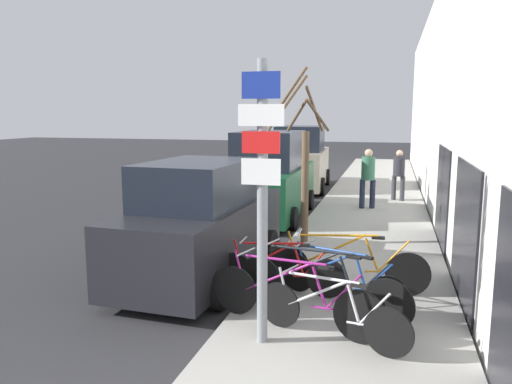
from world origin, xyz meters
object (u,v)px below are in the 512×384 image
object	(u,v)px
bicycle_3	(341,280)
parked_car_2	(300,161)
signpost	(262,194)
parked_car_1	(270,179)
bicycle_2	(320,287)
parked_car_0	(201,225)
pedestrian_near	(399,171)
bicycle_4	(280,271)
pedestrian_far	(368,174)
bicycle_1	(293,298)
bicycle_5	(347,267)
street_tree	(303,165)
bicycle_0	(330,313)

from	to	relation	value
bicycle_3	parked_car_2	world-z (taller)	parked_car_2
bicycle_3	signpost	bearing A→B (deg)	178.49
parked_car_1	parked_car_2	world-z (taller)	parked_car_2
bicycle_3	parked_car_2	size ratio (longest dim) A/B	0.43
bicycle_2	parked_car_0	size ratio (longest dim) A/B	0.57
parked_car_0	pedestrian_near	xyz separation A→B (m)	(3.50, 8.53, 0.12)
bicycle_4	pedestrian_far	xyz separation A→B (m)	(0.97, 7.68, 0.65)
bicycle_3	parked_car_2	xyz separation A→B (m)	(-2.76, 12.00, 0.60)
signpost	bicycle_1	world-z (taller)	signpost
bicycle_1	bicycle_3	bearing A→B (deg)	-11.99
bicycle_5	parked_car_0	bearing A→B (deg)	77.52
bicycle_4	bicycle_5	xyz separation A→B (m)	(1.00, 0.39, 0.04)
bicycle_3	bicycle_4	xyz separation A→B (m)	(-0.96, 0.16, 0.00)
bicycle_3	parked_car_1	distance (m)	7.02
parked_car_1	parked_car_2	bearing A→B (deg)	90.62
parked_car_1	signpost	bearing A→B (deg)	-77.75
bicycle_2	parked_car_1	bearing A→B (deg)	35.12
bicycle_5	street_tree	xyz separation A→B (m)	(-1.19, 2.76, 1.31)
bicycle_0	parked_car_2	bearing A→B (deg)	31.33
parked_car_0	parked_car_1	distance (m)	5.48
street_tree	bicycle_1	bearing A→B (deg)	-81.59
parked_car_0	bicycle_4	bearing A→B (deg)	-24.45
bicycle_4	bicycle_0	bearing A→B (deg)	-147.83
signpost	bicycle_3	world-z (taller)	signpost
bicycle_0	parked_car_2	world-z (taller)	parked_car_2
bicycle_3	bicycle_1	bearing A→B (deg)	179.35
bicycle_1	pedestrian_far	world-z (taller)	pedestrian_far
bicycle_4	pedestrian_near	bearing A→B (deg)	-12.91
parked_car_0	bicycle_1	bearing A→B (deg)	-41.17
pedestrian_near	pedestrian_far	bearing A→B (deg)	80.90
bicycle_1	bicycle_3	xyz separation A→B (m)	(0.52, 1.00, -0.04)
bicycle_2	street_tree	distance (m)	4.15
bicycle_0	pedestrian_near	bearing A→B (deg)	14.79
parked_car_1	parked_car_2	xyz separation A→B (m)	(-0.12, 5.52, 0.02)
signpost	bicycle_4	distance (m)	2.24
bicycle_0	parked_car_1	distance (m)	8.21
bicycle_1	pedestrian_near	distance (m)	10.65
parked_car_0	parked_car_2	distance (m)	11.00
bicycle_2	bicycle_5	world-z (taller)	bicycle_2
bicycle_4	pedestrian_far	bearing A→B (deg)	-8.82
pedestrian_far	bicycle_0	bearing A→B (deg)	-101.63
bicycle_2	bicycle_3	xyz separation A→B (m)	(0.24, 0.52, -0.05)
bicycle_4	parked_car_1	world-z (taller)	parked_car_1
bicycle_0	bicycle_1	distance (m)	0.59
parked_car_1	pedestrian_far	size ratio (longest dim) A/B	2.67
parked_car_2	parked_car_1	bearing A→B (deg)	-91.86
bicycle_1	pedestrian_far	bearing A→B (deg)	12.20
signpost	parked_car_2	size ratio (longest dim) A/B	0.74
bicycle_5	parked_car_2	size ratio (longest dim) A/B	0.56
bicycle_1	street_tree	distance (m)	4.55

